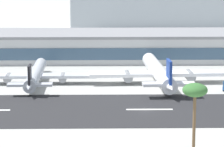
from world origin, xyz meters
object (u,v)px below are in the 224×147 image
(palm_tree_1, at_px, (195,92))
(airliner_black_tail_gate_1, at_px, (35,75))
(airliner_navy_tail_gate_2, at_px, (159,73))
(terminal_building, at_px, (95,46))

(palm_tree_1, bearing_deg, airliner_black_tail_gate_1, 120.86)
(airliner_black_tail_gate_1, bearing_deg, airliner_navy_tail_gate_2, -90.39)
(airliner_black_tail_gate_1, relative_size, palm_tree_1, 3.02)
(terminal_building, bearing_deg, palm_tree_1, -79.23)
(airliner_black_tail_gate_1, xyz_separation_m, airliner_navy_tail_gate_2, (38.21, 0.10, 0.58))
(terminal_building, bearing_deg, airliner_black_tail_gate_1, -111.64)
(airliner_navy_tail_gate_2, height_order, palm_tree_1, palm_tree_1)
(airliner_black_tail_gate_1, distance_m, airliner_navy_tail_gate_2, 38.22)
(terminal_building, distance_m, palm_tree_1, 113.05)
(palm_tree_1, bearing_deg, terminal_building, 100.77)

